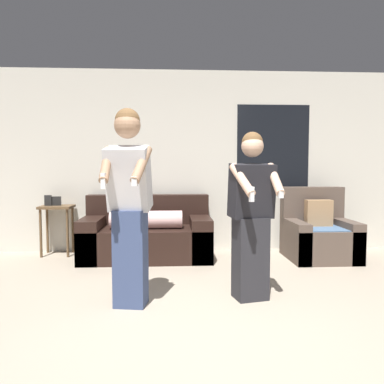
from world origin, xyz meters
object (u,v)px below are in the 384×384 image
at_px(couch, 147,236).
at_px(person_right, 251,215).
at_px(armchair, 318,235).
at_px(side_table, 57,215).
at_px(person_left, 129,204).

bearing_deg(couch, person_right, -56.99).
relative_size(armchair, person_right, 0.61).
bearing_deg(armchair, person_right, -129.81).
bearing_deg(couch, side_table, 169.63).
height_order(side_table, person_left, person_left).
relative_size(armchair, person_left, 0.55).
bearing_deg(side_table, person_right, -38.76).
relative_size(armchair, side_table, 1.13).
bearing_deg(couch, armchair, -3.86).
bearing_deg(person_left, side_table, 121.57).
distance_m(couch, person_left, 1.92).
distance_m(armchair, side_table, 3.71).
xyz_separation_m(couch, armchair, (2.37, -0.16, 0.01)).
relative_size(couch, person_left, 0.99).
bearing_deg(person_right, couch, 123.01).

